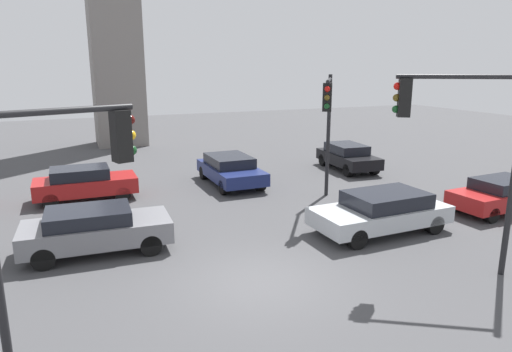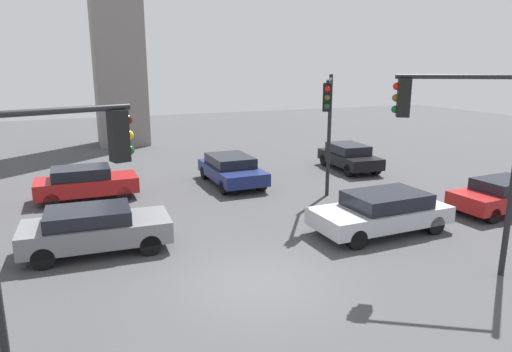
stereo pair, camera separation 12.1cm
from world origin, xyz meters
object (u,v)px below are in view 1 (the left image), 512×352
(traffic_light_0, at_px, (462,130))
(car_3, at_px, (382,211))
(car_7, at_px, (84,183))
(car_6, at_px, (348,156))
(car_0, at_px, (500,194))
(car_2, at_px, (230,169))
(car_1, at_px, (95,229))
(traffic_light_1, at_px, (328,113))
(traffic_light_2, at_px, (62,182))

(traffic_light_0, relative_size, car_3, 1.19)
(car_3, bearing_deg, car_7, -42.82)
(car_6, bearing_deg, traffic_light_0, -16.94)
(car_0, xyz_separation_m, car_6, (-1.27, 8.64, 0.04))
(traffic_light_0, distance_m, car_2, 12.15)
(car_6, bearing_deg, car_0, 12.64)
(car_1, relative_size, car_7, 1.08)
(traffic_light_1, distance_m, car_6, 7.67)
(car_0, xyz_separation_m, car_1, (-14.93, 1.92, 0.05))
(car_2, xyz_separation_m, car_3, (2.59, -8.18, 0.01))
(traffic_light_1, relative_size, car_6, 1.23)
(traffic_light_2, xyz_separation_m, car_1, (0.74, 5.46, -2.84))
(car_1, bearing_deg, traffic_light_0, -27.40)
(car_1, xyz_separation_m, car_7, (0.00, 6.12, -0.00))
(car_7, bearing_deg, car_2, 1.39)
(traffic_light_2, relative_size, car_7, 1.22)
(traffic_light_1, xyz_separation_m, car_2, (-2.38, 4.81, -3.05))
(traffic_light_2, bearing_deg, car_7, 68.56)
(car_0, xyz_separation_m, car_7, (-14.93, 8.04, 0.05))
(car_6, bearing_deg, car_2, -81.76)
(traffic_light_1, distance_m, car_3, 4.55)
(car_1, xyz_separation_m, car_2, (6.64, 6.23, -0.02))
(car_3, distance_m, car_6, 9.74)
(traffic_light_2, xyz_separation_m, car_3, (9.97, 3.51, -2.85))
(car_2, relative_size, car_3, 0.95)
(traffic_light_2, relative_size, car_3, 1.05)
(car_1, height_order, car_6, same)
(traffic_light_2, distance_m, car_7, 11.95)
(traffic_light_2, distance_m, car_6, 19.07)
(car_0, height_order, car_1, car_1)
(traffic_light_0, bearing_deg, car_3, -61.73)
(traffic_light_1, bearing_deg, car_7, -84.11)
(car_6, bearing_deg, car_7, -83.22)
(car_3, bearing_deg, traffic_light_2, 17.75)
(car_1, relative_size, car_2, 0.98)
(traffic_light_0, distance_m, car_0, 7.53)
(traffic_light_1, bearing_deg, car_0, 93.84)
(traffic_light_2, bearing_deg, car_6, 22.47)
(traffic_light_0, xyz_separation_m, car_1, (-9.02, 5.23, -3.23))
(traffic_light_2, xyz_separation_m, car_0, (15.67, 3.54, -2.90))
(traffic_light_1, xyz_separation_m, traffic_light_2, (-9.76, -6.88, -0.19))
(car_0, bearing_deg, car_7, -31.51)
(car_0, xyz_separation_m, car_3, (-5.70, -0.03, 0.04))
(car_0, bearing_deg, car_6, -84.80)
(traffic_light_2, height_order, car_6, traffic_light_2)
(car_0, relative_size, car_6, 0.96)
(traffic_light_1, xyz_separation_m, car_3, (0.21, -3.38, -3.04))
(traffic_light_1, bearing_deg, car_1, -47.63)
(traffic_light_0, relative_size, car_0, 1.39)
(car_1, bearing_deg, car_6, 28.93)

